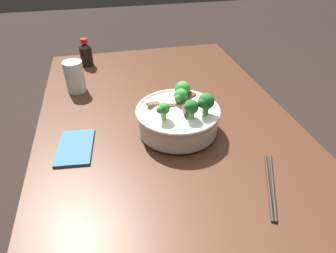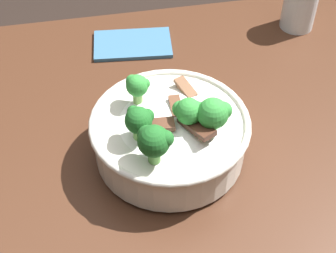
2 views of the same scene
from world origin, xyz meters
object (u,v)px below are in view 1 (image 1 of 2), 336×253
drinking_glass (75,79)px  folded_napkin (75,147)px  rice_bowl (178,116)px  chopsticks_pair (271,185)px  soy_sauce_bottle (86,54)px

drinking_glass → folded_napkin: drinking_glass is taller
rice_bowl → drinking_glass: 0.46m
rice_bowl → drinking_glass: rice_bowl is taller
rice_bowl → chopsticks_pair: (-0.27, -0.17, -0.05)m
soy_sauce_bottle → drinking_glass: bearing=170.2°
soy_sauce_bottle → folded_napkin: soy_sauce_bottle is taller
drinking_glass → chopsticks_pair: bearing=-142.2°
chopsticks_pair → folded_napkin: folded_napkin is taller
drinking_glass → folded_napkin: (-0.36, -0.00, -0.05)m
soy_sauce_bottle → chopsticks_pair: bearing=-152.8°
drinking_glass → folded_napkin: 0.36m
soy_sauce_bottle → rice_bowl: bearing=-154.7°
drinking_glass → folded_napkin: bearing=-179.6°
rice_bowl → soy_sauce_bottle: (0.57, 0.27, -0.00)m
rice_bowl → folded_napkin: size_ratio=1.60×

